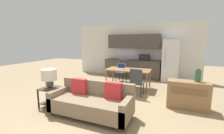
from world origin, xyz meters
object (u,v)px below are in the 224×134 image
credenza (187,95)px  vase (198,76)px  dining_table (128,71)px  couch (92,102)px  dining_chair_far_left (122,70)px  refrigerator (170,60)px  table_lamp (49,76)px  laptop (121,67)px  dining_chair_near_right (137,81)px  side_table (51,94)px

credenza → vase: size_ratio=2.98×
dining_table → couch: size_ratio=0.86×
dining_chair_far_left → refrigerator: bearing=32.8°
couch → table_lamp: size_ratio=3.78×
credenza → laptop: size_ratio=3.22×
table_lamp → dining_chair_near_right: (1.99, 1.73, -0.36)m
refrigerator → credenza: (0.54, -2.94, -0.58)m
credenza → dining_chair_near_right: size_ratio=1.12×
credenza → dining_chair_far_left: bearing=141.7°
dining_chair_far_left → vase: bearing=-27.8°
dining_chair_far_left → laptop: laptop is taller
credenza → vase: (0.21, 0.05, 0.53)m
dining_chair_far_left → dining_table: bearing=-48.9°
vase → laptop: size_ratio=1.08×
side_table → table_lamp: 0.50m
couch → laptop: size_ratio=6.15×
laptop → refrigerator: bearing=44.3°
table_lamp → laptop: 2.80m
vase → refrigerator: bearing=104.5°
couch → vase: (2.37, 1.36, 0.57)m
vase → dining_chair_near_right: vase is taller
side_table → couch: bearing=-0.2°
refrigerator → side_table: bearing=-124.5°
couch → refrigerator: bearing=69.2°
dining_table → dining_chair_near_right: size_ratio=1.83×
dining_chair_near_right → laptop: size_ratio=2.88×
credenza → side_table: bearing=-159.3°
table_lamp → dining_chair_near_right: size_ratio=0.57×
couch → dining_chair_near_right: 1.84m
side_table → credenza: size_ratio=0.52×
credenza → dining_chair_far_left: size_ratio=1.12×
refrigerator → dining_table: bearing=-130.2°
refrigerator → dining_chair_near_right: (-0.93, -2.55, -0.45)m
refrigerator → dining_table: (-1.47, -1.74, -0.28)m
dining_chair_far_left → side_table: bearing=-97.8°
refrigerator → side_table: size_ratio=3.57×
vase → laptop: 2.78m
refrigerator → couch: refrigerator is taller
vase → dining_chair_far_left: bearing=144.5°
dining_chair_far_left → credenza: bearing=-30.6°
side_table → laptop: laptop is taller
dining_chair_near_right → laptop: 1.21m
table_lamp → dining_table: bearing=60.4°
dining_table → dining_chair_near_right: (0.54, -0.82, -0.17)m
table_lamp → side_table: bearing=91.9°
side_table → dining_chair_near_right: (1.99, 1.69, 0.14)m
laptop → dining_table: bearing=-1.2°
couch → dining_chair_far_left: size_ratio=2.14×
dining_table → table_lamp: bearing=-119.6°
couch → laptop: bearing=93.4°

